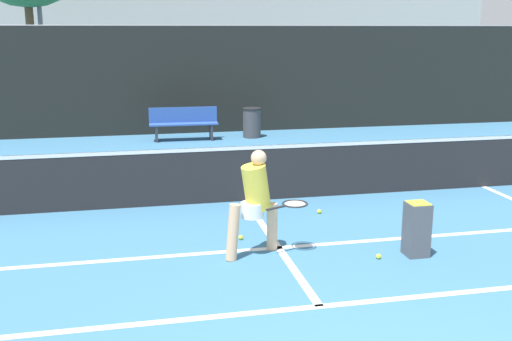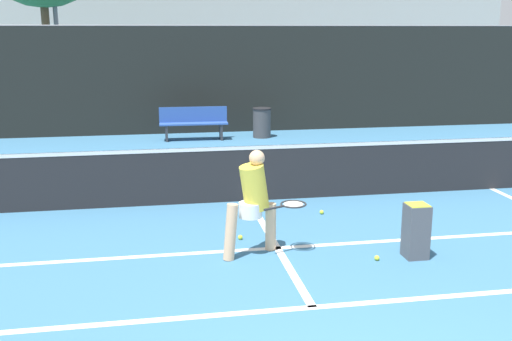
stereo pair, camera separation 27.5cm
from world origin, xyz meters
name	(u,v)px [view 2 (the right image)]	position (x,y,z in m)	size (l,w,h in m)	color
court_baseline_near	(313,307)	(0.00, 2.46, 0.00)	(11.00, 0.10, 0.01)	white
court_service_line	(277,248)	(0.00, 4.24, 0.00)	(8.25, 0.10, 0.01)	white
court_center_mark	(274,241)	(0.00, 4.50, 0.00)	(0.10, 4.08, 0.01)	white
net	(249,172)	(0.00, 6.54, 0.51)	(11.09, 0.09, 1.07)	slate
fence_back	(208,80)	(0.00, 13.58, 1.47)	(24.00, 0.06, 2.96)	black
player_practicing	(254,199)	(-0.34, 4.10, 0.74)	(1.19, 0.45, 1.38)	#DBAD84
tennis_ball_scattered_1	(273,220)	(0.17, 5.32, 0.03)	(0.07, 0.07, 0.07)	#D1E033
tennis_ball_scattered_3	(240,237)	(-0.44, 4.66, 0.03)	(0.07, 0.07, 0.07)	#D1E033
tennis_ball_scattered_5	(377,258)	(1.15, 3.59, 0.03)	(0.07, 0.07, 0.07)	#D1E033
tennis_ball_scattered_6	(322,212)	(1.00, 5.60, 0.03)	(0.07, 0.07, 0.07)	#D1E033
ball_hopper	(416,230)	(1.67, 3.62, 0.37)	(0.28, 0.28, 0.71)	#4C4C51
courtside_bench	(194,122)	(-0.50, 12.47, 0.47)	(1.79, 0.43, 0.86)	#2D519E
trash_bin	(262,123)	(1.33, 12.53, 0.40)	(0.50, 0.50, 0.79)	#3F3F42
parked_car	(343,98)	(4.83, 16.26, 0.58)	(1.77, 4.32, 1.37)	maroon
building_far	(178,37)	(0.00, 29.90, 2.44)	(36.00, 2.40, 4.87)	#B2ADA3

